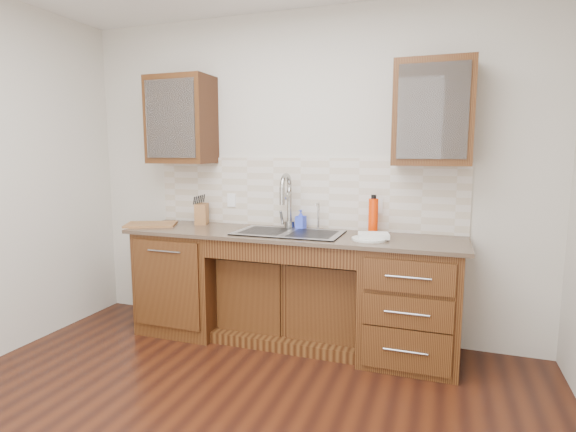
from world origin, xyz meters
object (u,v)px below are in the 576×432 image
(soap_bottle, at_px, (301,220))
(cutting_board, at_px, (151,224))
(water_bottle, at_px, (373,216))
(plate, at_px, (369,239))
(knife_block, at_px, (202,214))

(soap_bottle, bearing_deg, cutting_board, -158.98)
(cutting_board, bearing_deg, water_bottle, 6.74)
(water_bottle, bearing_deg, plate, -86.79)
(water_bottle, distance_m, knife_block, 1.53)
(water_bottle, bearing_deg, cutting_board, -173.26)
(water_bottle, xyz_separation_m, plate, (0.01, -0.26, -0.13))
(knife_block, height_order, cutting_board, knife_block)
(soap_bottle, relative_size, knife_block, 0.89)
(plate, xyz_separation_m, knife_block, (-1.54, 0.26, 0.08))
(soap_bottle, height_order, plate, soap_bottle)
(soap_bottle, relative_size, cutting_board, 0.39)
(soap_bottle, relative_size, plate, 0.62)
(cutting_board, bearing_deg, knife_block, 30.57)
(water_bottle, height_order, plate, water_bottle)
(soap_bottle, bearing_deg, knife_block, -168.36)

